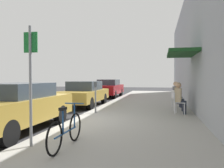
{
  "coord_description": "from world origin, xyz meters",
  "views": [
    {
      "loc": [
        3.16,
        -7.33,
        1.61
      ],
      "look_at": [
        0.5,
        4.74,
        1.26
      ],
      "focal_mm": 36.03,
      "sensor_mm": 36.0,
      "label": 1
    }
  ],
  "objects_px": {
    "parked_car_2": "(109,88)",
    "parking_meter": "(95,95)",
    "street_sign": "(31,76)",
    "cafe_chair_0": "(178,101)",
    "seated_patron_1": "(178,95)",
    "cafe_chair_2": "(175,97)",
    "seated_patron_2": "(177,94)",
    "bicycle_0": "(66,131)",
    "cafe_chair_1": "(177,99)",
    "parked_car_1": "(84,93)",
    "seated_patron_0": "(180,97)",
    "parked_car_0": "(16,106)"
  },
  "relations": [
    {
      "from": "street_sign",
      "to": "cafe_chair_2",
      "type": "bearing_deg",
      "value": 64.56
    },
    {
      "from": "street_sign",
      "to": "cafe_chair_1",
      "type": "height_order",
      "value": "street_sign"
    },
    {
      "from": "bicycle_0",
      "to": "cafe_chair_2",
      "type": "relative_size",
      "value": 1.97
    },
    {
      "from": "parked_car_0",
      "to": "cafe_chair_2",
      "type": "bearing_deg",
      "value": 48.92
    },
    {
      "from": "parking_meter",
      "to": "parked_car_0",
      "type": "bearing_deg",
      "value": -116.31
    },
    {
      "from": "parked_car_2",
      "to": "cafe_chair_1",
      "type": "relative_size",
      "value": 5.06
    },
    {
      "from": "parked_car_1",
      "to": "seated_patron_0",
      "type": "distance_m",
      "value": 5.56
    },
    {
      "from": "bicycle_0",
      "to": "cafe_chair_1",
      "type": "bearing_deg",
      "value": 66.28
    },
    {
      "from": "parked_car_1",
      "to": "seated_patron_2",
      "type": "xyz_separation_m",
      "value": [
        5.0,
        -0.44,
        0.09
      ]
    },
    {
      "from": "cafe_chair_0",
      "to": "cafe_chair_1",
      "type": "height_order",
      "value": "same"
    },
    {
      "from": "cafe_chair_2",
      "to": "parked_car_2",
      "type": "bearing_deg",
      "value": 127.71
    },
    {
      "from": "street_sign",
      "to": "seated_patron_2",
      "type": "relative_size",
      "value": 2.02
    },
    {
      "from": "parked_car_0",
      "to": "street_sign",
      "type": "distance_m",
      "value": 2.34
    },
    {
      "from": "parked_car_0",
      "to": "seated_patron_2",
      "type": "xyz_separation_m",
      "value": [
        5.0,
        5.68,
        0.06
      ]
    },
    {
      "from": "parked_car_0",
      "to": "parking_meter",
      "type": "xyz_separation_m",
      "value": [
        1.55,
        3.14,
        0.13
      ]
    },
    {
      "from": "seated_patron_1",
      "to": "cafe_chair_1",
      "type": "bearing_deg",
      "value": 177.83
    },
    {
      "from": "street_sign",
      "to": "parking_meter",
      "type": "bearing_deg",
      "value": 89.39
    },
    {
      "from": "seated_patron_0",
      "to": "seated_patron_1",
      "type": "xyz_separation_m",
      "value": [
        -0.0,
        0.87,
        0.0
      ]
    },
    {
      "from": "cafe_chair_0",
      "to": "seated_patron_1",
      "type": "distance_m",
      "value": 0.88
    },
    {
      "from": "street_sign",
      "to": "seated_patron_2",
      "type": "distance_m",
      "value": 8.09
    },
    {
      "from": "parked_car_2",
      "to": "cafe_chair_1",
      "type": "bearing_deg",
      "value": -56.6
    },
    {
      "from": "street_sign",
      "to": "cafe_chair_0",
      "type": "relative_size",
      "value": 2.99
    },
    {
      "from": "seated_patron_0",
      "to": "cafe_chair_1",
      "type": "xyz_separation_m",
      "value": [
        -0.06,
        0.87,
        -0.19
      ]
    },
    {
      "from": "seated_patron_1",
      "to": "cafe_chair_2",
      "type": "height_order",
      "value": "seated_patron_1"
    },
    {
      "from": "bicycle_0",
      "to": "cafe_chair_2",
      "type": "xyz_separation_m",
      "value": [
        2.66,
        7.16,
        0.14
      ]
    },
    {
      "from": "seated_patron_0",
      "to": "cafe_chair_1",
      "type": "bearing_deg",
      "value": 93.96
    },
    {
      "from": "seated_patron_1",
      "to": "cafe_chair_2",
      "type": "relative_size",
      "value": 1.48
    },
    {
      "from": "bicycle_0",
      "to": "street_sign",
      "type": "bearing_deg",
      "value": -174.36
    },
    {
      "from": "cafe_chair_2",
      "to": "seated_patron_1",
      "type": "bearing_deg",
      "value": -86.96
    },
    {
      "from": "street_sign",
      "to": "cafe_chair_1",
      "type": "xyz_separation_m",
      "value": [
        3.44,
        6.14,
        -1.02
      ]
    },
    {
      "from": "parked_car_1",
      "to": "seated_patron_0",
      "type": "relative_size",
      "value": 3.41
    },
    {
      "from": "seated_patron_1",
      "to": "street_sign",
      "type": "bearing_deg",
      "value": -119.72
    },
    {
      "from": "street_sign",
      "to": "seated_patron_0",
      "type": "xyz_separation_m",
      "value": [
        3.5,
        5.26,
        -0.82
      ]
    },
    {
      "from": "street_sign",
      "to": "bicycle_0",
      "type": "distance_m",
      "value": 1.4
    },
    {
      "from": "cafe_chair_1",
      "to": "seated_patron_2",
      "type": "distance_m",
      "value": 1.13
    },
    {
      "from": "cafe_chair_1",
      "to": "parking_meter",
      "type": "bearing_deg",
      "value": -157.09
    },
    {
      "from": "parking_meter",
      "to": "cafe_chair_0",
      "type": "height_order",
      "value": "parking_meter"
    },
    {
      "from": "parked_car_0",
      "to": "cafe_chair_0",
      "type": "distance_m",
      "value": 6.18
    },
    {
      "from": "seated_patron_0",
      "to": "seated_patron_1",
      "type": "bearing_deg",
      "value": 90.02
    },
    {
      "from": "parked_car_0",
      "to": "seated_patron_2",
      "type": "bearing_deg",
      "value": 48.64
    },
    {
      "from": "parked_car_2",
      "to": "parking_meter",
      "type": "xyz_separation_m",
      "value": [
        1.55,
        -8.93,
        0.13
      ]
    },
    {
      "from": "parked_car_1",
      "to": "street_sign",
      "type": "xyz_separation_m",
      "value": [
        1.5,
        -7.69,
        0.92
      ]
    },
    {
      "from": "parked_car_0",
      "to": "bicycle_0",
      "type": "relative_size",
      "value": 2.57
    },
    {
      "from": "parking_meter",
      "to": "cafe_chair_0",
      "type": "bearing_deg",
      "value": 9.57
    },
    {
      "from": "parking_meter",
      "to": "street_sign",
      "type": "xyz_separation_m",
      "value": [
        -0.05,
        -4.7,
        0.75
      ]
    },
    {
      "from": "bicycle_0",
      "to": "parked_car_0",
      "type": "bearing_deg",
      "value": 146.79
    },
    {
      "from": "parking_meter",
      "to": "bicycle_0",
      "type": "xyz_separation_m",
      "value": [
        0.73,
        -4.63,
        -0.41
      ]
    },
    {
      "from": "cafe_chair_0",
      "to": "cafe_chair_1",
      "type": "relative_size",
      "value": 1.0
    },
    {
      "from": "parked_car_0",
      "to": "cafe_chair_2",
      "type": "xyz_separation_m",
      "value": [
        4.94,
        5.67,
        -0.13
      ]
    },
    {
      "from": "seated_patron_0",
      "to": "cafe_chair_2",
      "type": "height_order",
      "value": "seated_patron_0"
    }
  ]
}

